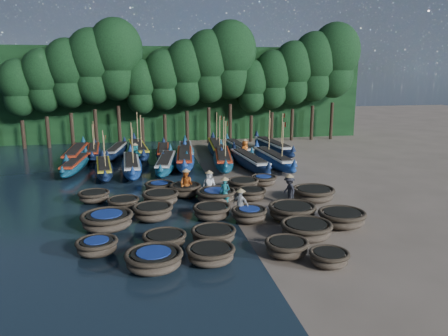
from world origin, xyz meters
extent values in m
plane|color=gray|center=(0.00, 0.00, 0.00)|extent=(120.00, 120.00, 0.00)
cube|color=black|center=(0.00, 23.50, 5.00)|extent=(40.00, 3.00, 10.00)
ellipsoid|color=#4F4131|center=(-4.34, -9.31, 0.34)|extent=(2.63, 2.63, 0.69)
torus|color=#372E21|center=(-4.34, -9.31, 0.67)|extent=(2.32, 2.32, 0.21)
cylinder|color=black|center=(-4.34, -9.31, 0.71)|extent=(1.77, 1.77, 0.06)
cylinder|color=navy|center=(-4.34, -9.31, 0.75)|extent=(1.36, 1.36, 0.04)
ellipsoid|color=#4F4131|center=(-2.07, -9.12, 0.32)|extent=(2.04, 2.04, 0.64)
torus|color=#372E21|center=(-2.07, -9.12, 0.62)|extent=(2.02, 2.02, 0.19)
cylinder|color=black|center=(-2.07, -9.12, 0.65)|extent=(1.54, 1.54, 0.06)
ellipsoid|color=#4F4131|center=(1.16, -9.07, 0.32)|extent=(2.09, 2.09, 0.64)
torus|color=#372E21|center=(1.16, -9.07, 0.62)|extent=(1.88, 1.88, 0.19)
cylinder|color=black|center=(1.16, -9.07, 0.66)|extent=(1.41, 1.41, 0.06)
ellipsoid|color=#4F4131|center=(2.52, -10.28, 0.29)|extent=(1.85, 1.85, 0.58)
torus|color=#372E21|center=(2.52, -10.28, 0.56)|extent=(1.62, 1.62, 0.17)
cylinder|color=black|center=(2.52, -10.28, 0.59)|extent=(1.22, 1.22, 0.05)
ellipsoid|color=#4F4131|center=(-6.66, -7.40, 0.30)|extent=(2.11, 2.11, 0.60)
torus|color=#372E21|center=(-6.66, -7.40, 0.58)|extent=(1.80, 1.80, 0.18)
cylinder|color=black|center=(-6.66, -7.40, 0.62)|extent=(1.35, 1.35, 0.05)
cylinder|color=navy|center=(-6.66, -7.40, 0.66)|extent=(1.04, 1.04, 0.04)
ellipsoid|color=#4F4131|center=(-3.81, -7.11, 0.28)|extent=(2.41, 2.41, 0.57)
torus|color=#372E21|center=(-3.81, -7.11, 0.55)|extent=(1.96, 1.96, 0.17)
cylinder|color=black|center=(-3.81, -7.11, 0.59)|extent=(1.50, 1.50, 0.05)
ellipsoid|color=#4F4131|center=(-1.60, -7.03, 0.30)|extent=(2.05, 2.05, 0.61)
torus|color=#372E21|center=(-1.60, -7.03, 0.59)|extent=(2.06, 2.06, 0.18)
cylinder|color=black|center=(-1.60, -7.03, 0.62)|extent=(1.58, 1.58, 0.06)
ellipsoid|color=#4F4131|center=(2.67, -7.41, 0.36)|extent=(2.63, 2.63, 0.72)
torus|color=#372E21|center=(2.67, -7.41, 0.70)|extent=(2.42, 2.42, 0.22)
cylinder|color=black|center=(2.67, -7.41, 0.75)|extent=(1.85, 1.85, 0.07)
ellipsoid|color=#4F4131|center=(4.99, -6.23, 0.37)|extent=(2.91, 2.91, 0.74)
torus|color=#372E21|center=(4.99, -6.23, 0.72)|extent=(2.38, 2.38, 0.22)
cylinder|color=black|center=(4.99, -6.23, 0.76)|extent=(1.81, 1.81, 0.07)
ellipsoid|color=#4F4131|center=(-6.44, -4.46, 0.38)|extent=(3.06, 3.06, 0.76)
torus|color=#372E21|center=(-6.44, -4.46, 0.73)|extent=(2.56, 2.56, 0.23)
cylinder|color=black|center=(-6.44, -4.46, 0.78)|extent=(1.96, 1.96, 0.07)
cylinder|color=navy|center=(-6.44, -4.46, 0.82)|extent=(1.51, 1.51, 0.05)
ellipsoid|color=#4F4131|center=(-4.20, -3.49, 0.37)|extent=(2.54, 2.54, 0.73)
torus|color=#372E21|center=(-4.20, -3.49, 0.71)|extent=(2.12, 2.12, 0.22)
cylinder|color=black|center=(-4.20, -3.49, 0.76)|extent=(1.59, 1.59, 0.07)
ellipsoid|color=#4F4131|center=(-1.17, -3.89, 0.34)|extent=(2.33, 2.33, 0.68)
torus|color=#372E21|center=(-1.17, -3.89, 0.66)|extent=(2.01, 2.01, 0.20)
cylinder|color=black|center=(-1.17, -3.89, 0.70)|extent=(1.52, 1.52, 0.06)
ellipsoid|color=#4F4131|center=(0.65, -4.69, 0.33)|extent=(2.01, 2.01, 0.66)
torus|color=#372E21|center=(0.65, -4.69, 0.64)|extent=(1.86, 1.86, 0.20)
cylinder|color=black|center=(0.65, -4.69, 0.68)|extent=(1.39, 1.39, 0.06)
cylinder|color=navy|center=(0.65, -4.69, 0.72)|extent=(1.07, 1.07, 0.04)
ellipsoid|color=#4F4131|center=(2.92, -4.78, 0.37)|extent=(2.37, 2.37, 0.73)
torus|color=#372E21|center=(2.92, -4.78, 0.71)|extent=(2.50, 2.50, 0.22)
cylinder|color=black|center=(2.92, -4.78, 0.75)|extent=(1.91, 1.91, 0.07)
ellipsoid|color=#4F4131|center=(-5.78, -1.32, 0.29)|extent=(1.80, 1.80, 0.58)
torus|color=#372E21|center=(-5.78, -1.32, 0.56)|extent=(1.80, 1.80, 0.18)
cylinder|color=black|center=(-5.78, -1.32, 0.60)|extent=(1.36, 1.36, 0.05)
ellipsoid|color=#4F4131|center=(-3.69, -1.07, 0.37)|extent=(2.21, 2.21, 0.75)
torus|color=#372E21|center=(-3.69, -1.07, 0.72)|extent=(2.13, 2.13, 0.23)
cylinder|color=black|center=(-3.69, -1.07, 0.77)|extent=(1.59, 1.59, 0.07)
ellipsoid|color=#4F4131|center=(-0.48, -1.09, 0.35)|extent=(2.73, 2.73, 0.70)
torus|color=#372E21|center=(-0.48, -1.09, 0.68)|extent=(2.35, 2.35, 0.21)
cylinder|color=black|center=(-0.48, -1.09, 0.72)|extent=(1.80, 1.80, 0.06)
cylinder|color=navy|center=(-0.48, -1.09, 0.76)|extent=(1.38, 1.38, 0.04)
ellipsoid|color=#4F4131|center=(1.68, -0.98, 0.32)|extent=(1.74, 1.74, 0.64)
torus|color=#372E21|center=(1.68, -0.98, 0.62)|extent=(1.80, 1.80, 0.19)
cylinder|color=black|center=(1.68, -0.98, 0.66)|extent=(1.35, 1.35, 0.06)
ellipsoid|color=#4F4131|center=(5.25, -1.91, 0.37)|extent=(2.81, 2.81, 0.74)
torus|color=#372E21|center=(5.25, -1.91, 0.72)|extent=(2.51, 2.51, 0.23)
cylinder|color=black|center=(5.25, -1.91, 0.77)|extent=(1.92, 1.92, 0.07)
ellipsoid|color=#4F4131|center=(-7.52, 0.33, 0.30)|extent=(2.20, 2.20, 0.60)
torus|color=#372E21|center=(-7.52, 0.33, 0.58)|extent=(1.84, 1.84, 0.18)
cylinder|color=black|center=(-7.52, 0.33, 0.62)|extent=(1.39, 1.39, 0.05)
ellipsoid|color=#4F4131|center=(-3.63, 1.79, 0.29)|extent=(2.22, 2.22, 0.57)
torus|color=#372E21|center=(-3.63, 1.79, 0.56)|extent=(1.88, 1.88, 0.17)
cylinder|color=black|center=(-3.63, 1.79, 0.59)|extent=(1.44, 1.44, 0.05)
cylinder|color=navy|center=(-3.63, 1.79, 0.63)|extent=(1.10, 1.10, 0.03)
ellipsoid|color=#4F4131|center=(-2.11, 0.46, 0.36)|extent=(2.14, 2.14, 0.71)
torus|color=#372E21|center=(-2.11, 0.46, 0.69)|extent=(1.98, 1.98, 0.22)
cylinder|color=black|center=(-2.11, 0.46, 0.73)|extent=(1.48, 1.48, 0.06)
ellipsoid|color=#4F4131|center=(1.67, 1.05, 0.35)|extent=(2.37, 2.37, 0.70)
torus|color=#372E21|center=(1.67, 1.05, 0.68)|extent=(2.04, 2.04, 0.21)
cylinder|color=black|center=(1.67, 1.05, 0.72)|extent=(1.53, 1.53, 0.06)
ellipsoid|color=#4F4131|center=(3.34, 2.14, 0.29)|extent=(2.06, 2.06, 0.58)
torus|color=#372E21|center=(3.34, 2.14, 0.57)|extent=(1.78, 1.78, 0.18)
cylinder|color=black|center=(3.34, 2.14, 0.60)|extent=(1.35, 1.35, 0.05)
cylinder|color=navy|center=(3.34, 2.14, 0.64)|extent=(1.04, 1.04, 0.04)
ellipsoid|color=navy|center=(-9.70, 8.94, 0.46)|extent=(2.09, 7.46, 0.92)
cone|color=navy|center=(-9.32, 12.50, 1.06)|extent=(0.40, 0.40, 0.55)
cone|color=navy|center=(-10.07, 5.37, 1.01)|extent=(0.40, 0.40, 0.46)
cube|color=#B43016|center=(-9.70, 8.94, 0.85)|extent=(1.56, 5.77, 0.11)
cube|color=black|center=(-9.70, 8.94, 0.92)|extent=(1.24, 5.01, 0.09)
ellipsoid|color=#101D3A|center=(-7.46, 7.20, 0.46)|extent=(2.06, 7.40, 0.91)
cone|color=#101D3A|center=(-7.82, 10.74, 1.05)|extent=(0.40, 0.40, 0.55)
cone|color=#101D3A|center=(-7.09, 3.66, 1.00)|extent=(0.40, 0.40, 0.46)
cube|color=gold|center=(-7.46, 7.20, 0.84)|extent=(1.53, 5.73, 0.11)
cube|color=black|center=(-7.46, 7.20, 0.91)|extent=(1.21, 4.98, 0.09)
cylinder|color=#997F4C|center=(-7.48, 8.30, 1.92)|extent=(0.06, 0.22, 2.56)
cylinder|color=#997F4C|center=(-7.22, 5.84, 1.92)|extent=(0.06, 0.22, 2.56)
plane|color=red|center=(-7.09, 5.86, 3.03)|extent=(0.00, 0.32, 0.32)
ellipsoid|color=navy|center=(-5.45, 7.57, 0.53)|extent=(1.81, 8.46, 1.05)
cone|color=navy|center=(-5.60, 11.67, 1.21)|extent=(0.46, 0.46, 0.63)
cone|color=navy|center=(-5.30, 3.47, 1.16)|extent=(0.46, 0.46, 0.53)
cube|color=beige|center=(-5.45, 7.57, 0.97)|extent=(1.34, 6.56, 0.13)
cube|color=black|center=(-5.45, 7.57, 1.05)|extent=(1.02, 5.70, 0.11)
cylinder|color=#997F4C|center=(-5.39, 8.84, 2.21)|extent=(0.07, 0.25, 2.94)
cylinder|color=#997F4C|center=(-5.29, 6.00, 2.21)|extent=(0.07, 0.25, 2.94)
plane|color=red|center=(-5.13, 6.01, 3.49)|extent=(0.00, 0.37, 0.37)
ellipsoid|color=navy|center=(-2.85, 7.95, 0.50)|extent=(2.65, 8.16, 1.00)
cone|color=navy|center=(-2.25, 11.82, 1.16)|extent=(0.44, 0.44, 0.60)
cone|color=navy|center=(-3.44, 4.07, 1.10)|extent=(0.44, 0.44, 0.50)
cube|color=beige|center=(-2.85, 7.95, 0.92)|extent=(1.99, 6.32, 0.12)
cube|color=black|center=(-2.85, 7.95, 1.00)|extent=(1.60, 5.48, 0.10)
ellipsoid|color=navy|center=(-1.27, 9.24, 0.55)|extent=(2.46, 8.84, 1.09)
cone|color=navy|center=(-0.83, 13.47, 1.25)|extent=(0.48, 0.48, 0.65)
cone|color=navy|center=(-1.70, 5.00, 1.20)|extent=(0.48, 0.48, 0.55)
cube|color=#B43016|center=(-1.27, 9.24, 1.00)|extent=(1.83, 6.85, 0.13)
cube|color=black|center=(-1.27, 9.24, 1.09)|extent=(1.45, 5.95, 0.11)
ellipsoid|color=navy|center=(1.76, 8.55, 0.55)|extent=(2.81, 8.95, 1.10)
cone|color=navy|center=(2.37, 12.80, 1.27)|extent=(0.48, 0.48, 0.66)
cone|color=navy|center=(1.16, 4.29, 1.21)|extent=(0.48, 0.48, 0.55)
cube|color=#B43016|center=(1.76, 8.55, 1.01)|extent=(2.10, 6.93, 0.13)
cube|color=black|center=(1.76, 8.55, 1.10)|extent=(1.69, 6.01, 0.11)
cylinder|color=#997F4C|center=(2.06, 9.84, 2.31)|extent=(0.08, 0.26, 3.09)
cylinder|color=#997F4C|center=(1.64, 6.89, 2.31)|extent=(0.08, 0.26, 3.09)
plane|color=red|center=(1.80, 6.87, 3.66)|extent=(0.00, 0.39, 0.39)
ellipsoid|color=#101D3A|center=(3.65, 7.35, 0.53)|extent=(2.28, 8.56, 1.06)
cone|color=#101D3A|center=(3.28, 11.46, 1.22)|extent=(0.47, 0.47, 0.63)
cone|color=#101D3A|center=(4.02, 3.25, 1.16)|extent=(0.47, 0.47, 0.53)
cube|color=beige|center=(3.65, 7.35, 0.97)|extent=(1.70, 6.63, 0.13)
cube|color=black|center=(3.65, 7.35, 1.06)|extent=(1.34, 5.76, 0.11)
ellipsoid|color=navy|center=(5.73, 7.73, 0.54)|extent=(2.08, 8.70, 1.08)
cone|color=navy|center=(5.48, 11.92, 1.24)|extent=(0.47, 0.47, 0.65)
cone|color=navy|center=(5.99, 3.53, 1.19)|extent=(0.47, 0.47, 0.54)
cube|color=beige|center=(5.73, 7.73, 0.99)|extent=(1.54, 6.74, 0.13)
cube|color=black|center=(5.73, 7.73, 1.08)|extent=(1.20, 5.86, 0.11)
cylinder|color=#997F4C|center=(5.76, 9.02, 2.26)|extent=(0.08, 0.26, 3.02)
cylinder|color=#997F4C|center=(5.94, 6.12, 2.26)|extent=(0.08, 0.26, 3.02)
plane|color=red|center=(6.10, 6.13, 3.58)|extent=(0.00, 0.38, 0.38)
ellipsoid|color=navy|center=(-10.17, 12.82, 0.54)|extent=(1.82, 8.72, 1.08)
cone|color=navy|center=(-10.04, 17.05, 1.25)|extent=(0.48, 0.48, 0.65)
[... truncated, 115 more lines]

